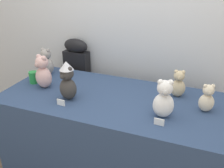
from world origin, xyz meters
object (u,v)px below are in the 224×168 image
teddy_bear_sand (178,84)px  teddy_bear_ash (47,62)px  instrument_case (78,84)px  teddy_bear_blush (43,73)px  party_cup_green (33,77)px  teddy_bear_cream (207,99)px  display_table (112,135)px  teddy_bear_charcoal (67,81)px  teddy_bear_snow (164,100)px

teddy_bear_sand → teddy_bear_ash: 1.29m
instrument_case → teddy_bear_sand: instrument_case is taller
teddy_bear_blush → party_cup_green: teddy_bear_blush is taller
teddy_bear_cream → display_table: bearing=166.9°
display_table → teddy_bear_blush: teddy_bear_blush is taller
teddy_bear_ash → party_cup_green: 0.24m
display_table → teddy_bear_blush: 0.83m
instrument_case → party_cup_green: size_ratio=9.74×
teddy_bear_charcoal → party_cup_green: 0.50m
teddy_bear_charcoal → party_cup_green: (-0.46, 0.16, -0.10)m
teddy_bear_ash → display_table: bearing=-12.0°
teddy_bear_blush → teddy_bear_snow: bearing=11.0°
party_cup_green → teddy_bear_cream: bearing=1.6°
teddy_bear_snow → teddy_bear_ash: (-1.23, 0.38, -0.01)m
instrument_case → teddy_bear_ash: bearing=-112.5°
display_table → teddy_bear_snow: (0.45, -0.14, 0.52)m
teddy_bear_cream → teddy_bear_blush: bearing=166.8°
teddy_bear_sand → party_cup_green: 1.31m
teddy_bear_sand → party_cup_green: (-1.29, -0.21, -0.05)m
display_table → teddy_bear_blush: bearing=-176.6°
teddy_bear_sand → party_cup_green: bearing=-176.2°
teddy_bear_cream → teddy_bear_snow: bearing=-163.0°
teddy_bear_ash → teddy_bear_charcoal: bearing=-35.2°
teddy_bear_ash → teddy_bear_cream: 1.53m
instrument_case → teddy_bear_blush: bearing=-87.6°
teddy_bear_snow → teddy_bear_charcoal: (-0.77, -0.01, 0.02)m
teddy_bear_snow → teddy_bear_cream: 0.35m
teddy_bear_blush → teddy_bear_cream: bearing=20.1°
teddy_bear_ash → teddy_bear_cream: (1.52, -0.19, -0.02)m
teddy_bear_charcoal → instrument_case: bearing=127.2°
teddy_bear_snow → teddy_bear_charcoal: bearing=165.8°
instrument_case → teddy_bear_sand: (1.14, -0.34, 0.34)m
display_table → teddy_bear_sand: 0.74m
instrument_case → teddy_bear_sand: bearing=-13.8°
teddy_bear_sand → party_cup_green: teddy_bear_sand is taller
party_cup_green → teddy_bear_ash: bearing=90.6°
display_table → teddy_bear_blush: (-0.64, -0.04, 0.53)m
display_table → teddy_bear_snow: 0.70m
teddy_bear_sand → teddy_bear_ash: teddy_bear_ash is taller
teddy_bear_snow → party_cup_green: bearing=158.3°
teddy_bear_snow → teddy_bear_sand: size_ratio=1.24×
teddy_bear_charcoal → teddy_bear_blush: 0.34m
instrument_case → teddy_bear_charcoal: bearing=-63.5°
teddy_bear_charcoal → teddy_bear_snow: bearing=14.3°
display_table → teddy_bear_ash: (-0.79, 0.23, 0.51)m
teddy_bear_sand → teddy_bear_cream: 0.28m
teddy_bear_charcoal → teddy_bear_ash: (-0.46, 0.38, -0.03)m
display_table → teddy_bear_cream: (0.73, 0.05, 0.49)m
instrument_case → teddy_bear_cream: 1.50m
teddy_bear_sand → teddy_bear_charcoal: teddy_bear_charcoal is taller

